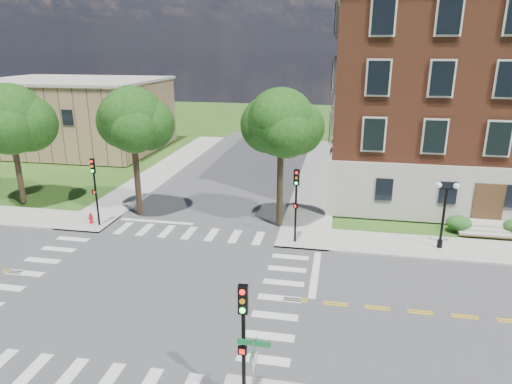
% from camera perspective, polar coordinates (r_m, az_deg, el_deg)
% --- Properties ---
extents(ground, '(160.00, 160.00, 0.00)m').
position_cam_1_polar(ground, '(25.44, -13.65, -11.26)').
color(ground, '#2B5217').
rests_on(ground, ground).
extents(road_ew, '(90.00, 12.00, 0.01)m').
position_cam_1_polar(road_ew, '(25.44, -13.66, -11.25)').
color(road_ew, '#3D3D3F').
rests_on(road_ew, ground).
extents(road_ns, '(12.00, 90.00, 0.01)m').
position_cam_1_polar(road_ns, '(25.44, -13.66, -11.25)').
color(road_ns, '#3D3D3F').
rests_on(road_ns, ground).
extents(sidewalk_ne, '(34.00, 34.00, 0.12)m').
position_cam_1_polar(sidewalk_ne, '(37.89, 18.59, -1.76)').
color(sidewalk_ne, '#9E9B93').
rests_on(sidewalk_ne, ground).
extents(sidewalk_nw, '(34.00, 34.00, 0.12)m').
position_cam_1_polar(sidewalk_nw, '(45.14, -23.70, 0.74)').
color(sidewalk_nw, '#9E9B93').
rests_on(sidewalk_nw, ground).
extents(crosswalk_east, '(2.20, 10.20, 0.02)m').
position_cam_1_polar(crosswalk_east, '(23.62, 2.95, -13.16)').
color(crosswalk_east, silver).
rests_on(crosswalk_east, ground).
extents(stop_bar_east, '(0.40, 5.50, 0.00)m').
position_cam_1_polar(stop_bar_east, '(26.11, 7.41, -10.07)').
color(stop_bar_east, silver).
rests_on(stop_bar_east, ground).
extents(secondary_building, '(20.40, 15.40, 8.30)m').
position_cam_1_polar(secondary_building, '(59.85, -21.78, 9.01)').
color(secondary_building, '#987453').
rests_on(secondary_building, ground).
extents(tree_b, '(5.40, 5.40, 9.42)m').
position_cam_1_polar(tree_b, '(39.83, -28.38, 8.01)').
color(tree_b, black).
rests_on(tree_b, ground).
extents(tree_c, '(4.64, 4.64, 9.42)m').
position_cam_1_polar(tree_c, '(33.75, -15.20, 8.72)').
color(tree_c, black).
rests_on(tree_c, ground).
extents(tree_d, '(4.55, 4.55, 9.51)m').
position_cam_1_polar(tree_d, '(30.37, 3.15, 8.63)').
color(tree_d, black).
rests_on(tree_d, ground).
extents(traffic_signal_se, '(0.33, 0.37, 4.80)m').
position_cam_1_polar(traffic_signal_se, '(15.64, -1.59, -17.17)').
color(traffic_signal_se, black).
rests_on(traffic_signal_se, ground).
extents(traffic_signal_ne, '(0.38, 0.45, 4.80)m').
position_cam_1_polar(traffic_signal_ne, '(28.55, 5.03, -0.56)').
color(traffic_signal_ne, black).
rests_on(traffic_signal_ne, ground).
extents(traffic_signal_nw, '(0.38, 0.46, 4.80)m').
position_cam_1_polar(traffic_signal_nw, '(33.06, -19.52, 1.03)').
color(traffic_signal_nw, black).
rests_on(traffic_signal_nw, ground).
extents(twin_lamp_west, '(1.36, 0.36, 4.23)m').
position_cam_1_polar(twin_lamp_west, '(30.08, 22.45, -2.26)').
color(twin_lamp_west, black).
rests_on(twin_lamp_west, ground).
extents(street_sign_pole, '(1.10, 1.10, 3.10)m').
position_cam_1_polar(street_sign_pole, '(15.79, -0.27, -20.74)').
color(street_sign_pole, gray).
rests_on(street_sign_pole, ground).
extents(fire_hydrant, '(0.35, 0.35, 0.75)m').
position_cam_1_polar(fire_hydrant, '(34.44, -19.93, -3.14)').
color(fire_hydrant, red).
rests_on(fire_hydrant, ground).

